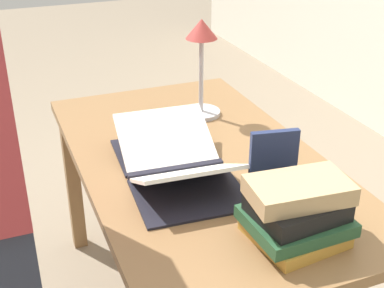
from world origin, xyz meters
The scene contains 6 objects.
reading_desk centered at (0.00, 0.00, 0.64)m, with size 1.41×0.80×0.73m.
open_book centered at (0.06, -0.11, 0.77)m, with size 0.59×0.37×0.13m.
book_stack_tall centered at (0.51, 0.06, 0.81)m, with size 0.24×0.27×0.18m.
book_standing_upright centered at (0.32, 0.09, 0.84)m, with size 0.05×0.14×0.23m.
reading_lamp centered at (-0.34, 0.15, 0.98)m, with size 0.16×0.16×0.39m.
coffee_mug centered at (-0.13, -0.11, 0.77)m, with size 0.07×0.10×0.09m.
Camera 1 is at (1.48, -0.62, 1.60)m, focal length 50.00 mm.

